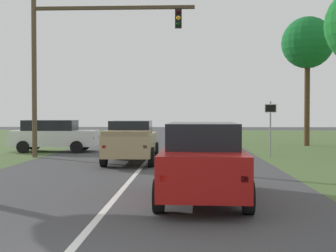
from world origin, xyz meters
The scene contains 7 objects.
ground_plane centered at (0.00, 9.48, 0.00)m, with size 120.00×120.00×0.00m, color #424244.
red_suv_near centered at (2.19, 5.56, 1.00)m, with size 2.22×4.83×1.89m.
pickup_truck_lead centered at (-0.60, 13.62, 0.96)m, with size 2.21×5.11×1.84m.
traffic_light centered at (-3.63, 15.97, 5.24)m, with size 8.01×0.40×7.90m.
keep_moving_sign centered at (6.01, 16.84, 1.76)m, with size 0.60×0.09×2.77m.
crossing_suv_far centered at (-5.74, 19.13, 0.94)m, with size 4.78×2.25×1.79m.
extra_tree_1 centered at (9.93, 24.54, 6.89)m, with size 3.45×3.45×8.68m.
Camera 1 is at (1.78, -5.14, 2.09)m, focal length 46.45 mm.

